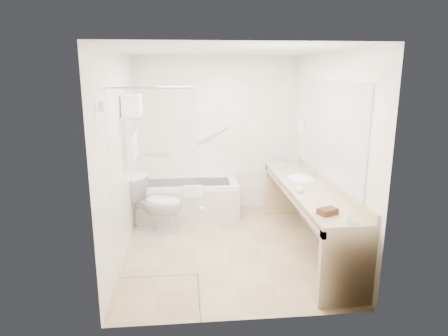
{
  "coord_description": "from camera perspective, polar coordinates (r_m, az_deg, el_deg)",
  "views": [
    {
      "loc": [
        -0.5,
        -4.85,
        2.27
      ],
      "look_at": [
        0.0,
        0.3,
        1.0
      ],
      "focal_mm": 32.0,
      "sensor_mm": 36.0,
      "label": 1
    }
  ],
  "objects": [
    {
      "name": "grab_bar_long",
      "position": [
        6.51,
        -1.51,
        4.77
      ],
      "size": [
        0.53,
        0.03,
        0.33
      ],
      "primitive_type": "cylinder",
      "rotation": [
        0.0,
        1.05,
        0.0
      ],
      "color": "silver",
      "rests_on": "wall_back"
    },
    {
      "name": "wall_right",
      "position": [
        5.27,
        14.54,
        2.19
      ],
      "size": [
        0.1,
        3.2,
        2.5
      ],
      "primitive_type": "cube",
      "color": "white",
      "rests_on": "ground"
    },
    {
      "name": "water_bottle_left",
      "position": [
        5.61,
        9.75,
        -0.26
      ],
      "size": [
        0.05,
        0.05,
        0.17
      ],
      "rotation": [
        0.0,
        0.0,
        -0.13
      ],
      "color": "silver",
      "rests_on": "vanity_counter"
    },
    {
      "name": "wall_front",
      "position": [
        3.45,
        3.04,
        -3.49
      ],
      "size": [
        2.6,
        0.1,
        2.5
      ],
      "primitive_type": "cube",
      "color": "white",
      "rests_on": "ground"
    },
    {
      "name": "toilet",
      "position": [
        5.88,
        -9.67,
        -5.02
      ],
      "size": [
        0.92,
        0.74,
        0.79
      ],
      "primitive_type": "imported",
      "rotation": [
        0.0,
        0.0,
        1.15
      ],
      "color": "silver",
      "rests_on": "floor"
    },
    {
      "name": "faucet",
      "position": [
        5.54,
        12.5,
        -0.54
      ],
      "size": [
        0.03,
        0.03,
        0.14
      ],
      "primitive_type": "cylinder",
      "color": "silver",
      "rests_on": "vanity_counter"
    },
    {
      "name": "water_bottle_mid",
      "position": [
        5.59,
        8.88,
        -0.04
      ],
      "size": [
        0.07,
        0.07,
        0.22
      ],
      "rotation": [
        0.0,
        0.0,
        0.36
      ],
      "color": "silver",
      "rests_on": "vanity_counter"
    },
    {
      "name": "mirror",
      "position": [
        5.08,
        15.2,
        5.15
      ],
      "size": [
        0.02,
        2.0,
        1.2
      ],
      "primitive_type": "cube",
      "color": "#B5BBC2",
      "rests_on": "wall_right"
    },
    {
      "name": "wall_left",
      "position": [
        5.02,
        -14.59,
        1.61
      ],
      "size": [
        0.1,
        3.2,
        2.5
      ],
      "primitive_type": "cube",
      "color": "white",
      "rests_on": "ground"
    },
    {
      "name": "vanity_counter",
      "position": [
        5.2,
        11.82,
        -4.77
      ],
      "size": [
        0.55,
        2.7,
        0.95
      ],
      "color": "tan",
      "rests_on": "floor"
    },
    {
      "name": "amenity_basket",
      "position": [
        4.2,
        14.57,
        -6.01
      ],
      "size": [
        0.23,
        0.2,
        0.06
      ],
      "primitive_type": "cube",
      "rotation": [
        0.0,
        0.0,
        0.43
      ],
      "color": "#4F2D1C",
      "rests_on": "vanity_counter"
    },
    {
      "name": "soap_bottle_b",
      "position": [
        4.84,
        10.82,
        -2.96
      ],
      "size": [
        0.13,
        0.14,
        0.09
      ],
      "primitive_type": "imported",
      "rotation": [
        0.0,
        0.0,
        0.39
      ],
      "color": "white",
      "rests_on": "vanity_counter"
    },
    {
      "name": "grab_bar_short",
      "position": [
        6.56,
        -9.36,
        2.01
      ],
      "size": [
        0.4,
        0.03,
        0.03
      ],
      "primitive_type": "cylinder",
      "rotation": [
        0.0,
        1.57,
        0.0
      ],
      "color": "silver",
      "rests_on": "wall_back"
    },
    {
      "name": "shower_enclosure",
      "position": [
        4.11,
        -7.15,
        -3.38
      ],
      "size": [
        0.96,
        0.91,
        2.11
      ],
      "color": "silver",
      "rests_on": "floor"
    },
    {
      "name": "water_bottle_right",
      "position": [
        5.97,
        8.44,
        0.74
      ],
      "size": [
        0.06,
        0.06,
        0.19
      ],
      "rotation": [
        0.0,
        0.0,
        -0.01
      ],
      "color": "silver",
      "rests_on": "vanity_counter"
    },
    {
      "name": "towel_shelf",
      "position": [
        5.27,
        -12.94,
        7.82
      ],
      "size": [
        0.24,
        0.55,
        0.81
      ],
      "color": "silver",
      "rests_on": "wall_left"
    },
    {
      "name": "drinking_glass_far",
      "position": [
        5.87,
        8.2,
        0.14
      ],
      "size": [
        0.1,
        0.1,
        0.1
      ],
      "primitive_type": "cylinder",
      "rotation": [
        0.0,
        0.0,
        0.3
      ],
      "color": "silver",
      "rests_on": "vanity_counter"
    },
    {
      "name": "ceiling",
      "position": [
        4.88,
        0.35,
        16.48
      ],
      "size": [
        2.6,
        3.2,
        0.1
      ],
      "primitive_type": "cube",
      "color": "silver",
      "rests_on": "wall_back"
    },
    {
      "name": "floor",
      "position": [
        5.38,
        0.31,
        -11.17
      ],
      "size": [
        3.2,
        3.2,
        0.0
      ],
      "primitive_type": "plane",
      "color": "tan",
      "rests_on": "ground"
    },
    {
      "name": "soap_bottle_a",
      "position": [
        4.02,
        17.35,
        -7.08
      ],
      "size": [
        0.07,
        0.14,
        0.06
      ],
      "primitive_type": "imported",
      "rotation": [
        0.0,
        0.0,
        -0.06
      ],
      "color": "white",
      "rests_on": "vanity_counter"
    },
    {
      "name": "drinking_glass_near",
      "position": [
        5.89,
        7.92,
        0.14
      ],
      "size": [
        0.07,
        0.07,
        0.09
      ],
      "primitive_type": "cylinder",
      "rotation": [
        0.0,
        0.0,
        0.02
      ],
      "color": "silver",
      "rests_on": "vanity_counter"
    },
    {
      "name": "hairdryer_unit",
      "position": [
        6.21,
        10.94,
        5.95
      ],
      "size": [
        0.08,
        0.1,
        0.18
      ],
      "primitive_type": "cube",
      "color": "white",
      "rests_on": "wall_right"
    },
    {
      "name": "wall_back",
      "position": [
        6.55,
        -1.09,
        4.84
      ],
      "size": [
        2.6,
        0.1,
        2.5
      ],
      "primitive_type": "cube",
      "color": "white",
      "rests_on": "ground"
    },
    {
      "name": "sink",
      "position": [
        5.53,
        11.01,
        -1.68
      ],
      "size": [
        0.4,
        0.52,
        0.14
      ],
      "primitive_type": "ellipsoid",
      "color": "silver",
      "rests_on": "vanity_counter"
    },
    {
      "name": "bathtub",
      "position": [
        6.41,
        -5.27,
        -4.4
      ],
      "size": [
        1.6,
        0.73,
        0.59
      ],
      "color": "silver",
      "rests_on": "floor"
    }
  ]
}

